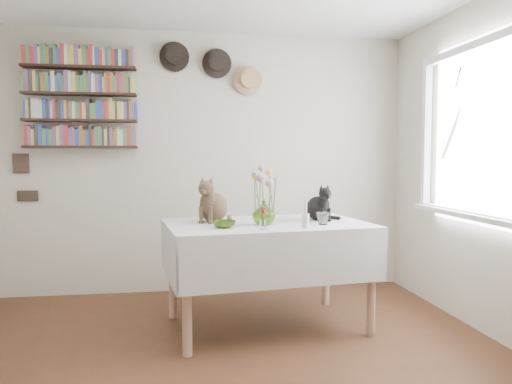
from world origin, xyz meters
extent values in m
cube|color=beige|center=(0.00, 2.27, 1.25)|extent=(4.04, 0.04, 2.54)
cube|color=beige|center=(0.00, -2.27, 1.25)|extent=(4.04, 0.04, 2.54)
cube|color=white|center=(1.97, 0.80, 1.50)|extent=(0.01, 1.40, 1.20)
cube|color=white|center=(1.97, 0.80, 2.13)|extent=(0.06, 1.52, 0.06)
cube|color=white|center=(1.97, 0.80, 0.87)|extent=(0.06, 1.52, 0.06)
cube|color=white|center=(1.97, 1.53, 1.50)|extent=(0.06, 0.06, 1.20)
cube|color=white|center=(1.94, 0.80, 0.87)|extent=(0.12, 1.50, 0.04)
cube|color=white|center=(0.44, 1.10, 0.77)|extent=(1.61, 1.15, 0.06)
cylinder|color=tan|center=(-0.18, 0.61, 0.37)|extent=(0.06, 0.06, 0.74)
cylinder|color=tan|center=(1.16, 0.78, 0.37)|extent=(0.06, 0.06, 0.74)
cylinder|color=tan|center=(-0.28, 1.42, 0.37)|extent=(0.06, 0.06, 0.74)
cylinder|color=tan|center=(1.06, 1.58, 0.37)|extent=(0.06, 0.06, 0.74)
imported|color=#92BF47|center=(0.40, 0.99, 0.90)|extent=(0.23, 0.23, 0.18)
imported|color=#92BF47|center=(0.09, 0.88, 0.83)|extent=(0.18, 0.18, 0.05)
imported|color=white|center=(0.83, 0.92, 0.85)|extent=(0.11, 0.11, 0.09)
cylinder|color=white|center=(0.66, 0.77, 0.86)|extent=(0.05, 0.05, 0.10)
cylinder|color=white|center=(0.66, 0.77, 0.95)|extent=(0.02, 0.02, 0.08)
cylinder|color=white|center=(0.35, 0.76, 0.84)|extent=(0.05, 0.05, 0.07)
cone|color=white|center=(0.91, 1.18, 0.84)|extent=(0.05, 0.05, 0.06)
sphere|color=beige|center=(0.91, 1.18, 0.88)|extent=(0.03, 0.03, 0.03)
cylinder|color=#4C7233|center=(0.37, 1.00, 1.01)|extent=(0.01, 0.01, 0.30)
sphere|color=pink|center=(0.37, 1.00, 1.16)|extent=(0.07, 0.07, 0.07)
cylinder|color=#4C7233|center=(0.44, 0.97, 0.99)|extent=(0.01, 0.01, 0.26)
sphere|color=pink|center=(0.44, 0.97, 1.12)|extent=(0.06, 0.06, 0.06)
cylinder|color=#4C7233|center=(0.46, 1.02, 1.03)|extent=(0.01, 0.01, 0.34)
sphere|color=yellow|center=(0.46, 1.02, 1.20)|extent=(0.06, 0.06, 0.06)
cylinder|color=#4C7233|center=(0.34, 1.03, 1.01)|extent=(0.01, 0.01, 0.31)
sphere|color=yellow|center=(0.34, 1.03, 1.17)|extent=(0.05, 0.05, 0.05)
cylinder|color=#4C7233|center=(0.40, 1.04, 1.04)|extent=(0.01, 0.01, 0.37)
sphere|color=#999E93|center=(0.40, 1.04, 1.23)|extent=(0.04, 0.04, 0.04)
cylinder|color=#4C7233|center=(0.35, 0.96, 1.02)|extent=(0.01, 0.01, 0.33)
sphere|color=#999E93|center=(0.35, 0.96, 1.19)|extent=(0.04, 0.04, 0.04)
cylinder|color=#4C7233|center=(0.47, 0.95, 1.00)|extent=(0.01, 0.01, 0.29)
sphere|color=#999E93|center=(0.47, 0.95, 1.15)|extent=(0.04, 0.04, 0.04)
cube|color=#301D15|center=(-1.10, 2.16, 1.40)|extent=(1.00, 0.16, 0.02)
cube|color=#301D15|center=(-1.10, 2.16, 1.64)|extent=(1.00, 0.16, 0.02)
cube|color=#301D15|center=(-1.10, 2.16, 1.88)|extent=(1.00, 0.16, 0.02)
cube|color=#301D15|center=(-1.10, 2.16, 2.12)|extent=(1.00, 0.16, 0.02)
cylinder|color=black|center=(-0.25, 2.21, 2.25)|extent=(0.28, 0.02, 0.28)
cylinder|color=black|center=(-0.25, 2.17, 2.25)|extent=(0.16, 0.08, 0.16)
cylinder|color=black|center=(0.15, 2.21, 2.20)|extent=(0.28, 0.02, 0.28)
cylinder|color=black|center=(0.15, 2.17, 2.20)|extent=(0.16, 0.08, 0.16)
cylinder|color=tan|center=(0.45, 2.21, 2.05)|extent=(0.28, 0.02, 0.28)
cylinder|color=tan|center=(0.45, 2.17, 2.05)|extent=(0.16, 0.08, 0.16)
cube|color=#38281E|center=(-1.65, 2.23, 1.25)|extent=(0.14, 0.02, 0.18)
cube|color=#38281E|center=(-1.60, 2.23, 0.95)|extent=(0.18, 0.02, 0.10)
camera|label=1|loc=(-0.23, -2.62, 1.31)|focal=35.00mm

